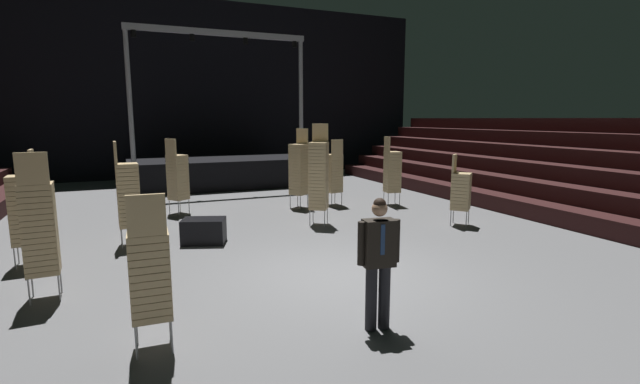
% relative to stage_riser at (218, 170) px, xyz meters
% --- Properties ---
extents(ground_plane, '(22.00, 30.00, 0.10)m').
position_rel_stage_riser_xyz_m(ground_plane, '(0.00, -11.24, -0.70)').
color(ground_plane, slate).
extents(arena_end_wall, '(22.00, 0.30, 8.00)m').
position_rel_stage_riser_xyz_m(arena_end_wall, '(0.00, 3.76, 3.35)').
color(arena_end_wall, black).
rests_on(arena_end_wall, ground_plane).
extents(bleacher_bank_right, '(4.50, 24.00, 2.70)m').
position_rel_stage_riser_xyz_m(bleacher_bank_right, '(8.75, -10.24, 0.70)').
color(bleacher_bank_right, black).
rests_on(bleacher_bank_right, ground_plane).
extents(stage_riser, '(6.68, 3.05, 5.79)m').
position_rel_stage_riser_xyz_m(stage_riser, '(0.00, 0.00, 0.00)').
color(stage_riser, black).
rests_on(stage_riser, ground_plane).
extents(man_with_tie, '(0.57, 0.28, 1.72)m').
position_rel_stage_riser_xyz_m(man_with_tie, '(-0.44, -13.30, 0.33)').
color(man_with_tie, black).
rests_on(man_with_tie, ground_plane).
extents(chair_stack_front_left, '(0.45, 0.45, 1.88)m').
position_rel_stage_riser_xyz_m(chair_stack_front_left, '(-3.12, -12.73, 0.30)').
color(chair_stack_front_left, '#B2B5BA').
rests_on(chair_stack_front_left, ground_plane).
extents(chair_stack_front_right, '(0.61, 0.61, 2.14)m').
position_rel_stage_riser_xyz_m(chair_stack_front_right, '(-2.00, -4.80, 0.42)').
color(chair_stack_front_right, '#B2B5BA').
rests_on(chair_stack_front_right, ground_plane).
extents(chair_stack_mid_left, '(0.46, 0.46, 2.22)m').
position_rel_stage_riser_xyz_m(chair_stack_mid_left, '(-4.53, -10.49, 0.46)').
color(chair_stack_mid_left, '#B2B5BA').
rests_on(chair_stack_mid_left, ground_plane).
extents(chair_stack_mid_right, '(0.51, 0.51, 2.05)m').
position_rel_stage_riser_xyz_m(chair_stack_mid_right, '(2.61, -5.34, 0.38)').
color(chair_stack_mid_right, '#B2B5BA').
rests_on(chair_stack_mid_right, ground_plane).
extents(chair_stack_mid_centre, '(0.46, 0.46, 2.22)m').
position_rel_stage_riser_xyz_m(chair_stack_mid_centre, '(-3.31, -7.80, 0.46)').
color(chair_stack_mid_centre, '#B2B5BA').
rests_on(chair_stack_mid_centre, ground_plane).
extents(chair_stack_rear_left, '(0.46, 0.46, 2.14)m').
position_rel_stage_riser_xyz_m(chair_stack_rear_left, '(-5.06, -8.53, 0.42)').
color(chair_stack_rear_left, '#B2B5BA').
rests_on(chair_stack_rear_left, ground_plane).
extents(chair_stack_rear_right, '(0.62, 0.62, 1.79)m').
position_rel_stage_riser_xyz_m(chair_stack_rear_right, '(4.41, -9.09, 0.25)').
color(chair_stack_rear_right, '#B2B5BA').
rests_on(chair_stack_rear_right, ground_plane).
extents(chair_stack_rear_centre, '(0.51, 0.51, 2.14)m').
position_rel_stage_riser_xyz_m(chair_stack_rear_centre, '(4.29, -6.05, 0.42)').
color(chair_stack_rear_centre, '#B2B5BA').
rests_on(chair_stack_rear_centre, ground_plane).
extents(chair_stack_aisle_left, '(0.61, 0.61, 2.56)m').
position_rel_stage_riser_xyz_m(chair_stack_aisle_left, '(1.14, -7.63, 0.63)').
color(chair_stack_aisle_left, '#B2B5BA').
rests_on(chair_stack_aisle_left, ground_plane).
extents(chair_stack_aisle_right, '(0.61, 0.61, 2.39)m').
position_rel_stage_riser_xyz_m(chair_stack_aisle_right, '(1.46, -5.32, 0.55)').
color(chair_stack_aisle_right, '#B2B5BA').
rests_on(chair_stack_aisle_right, ground_plane).
extents(equipment_road_case, '(1.05, 0.87, 0.54)m').
position_rel_stage_riser_xyz_m(equipment_road_case, '(-1.84, -8.26, -0.38)').
color(equipment_road_case, black).
rests_on(equipment_road_case, ground_plane).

